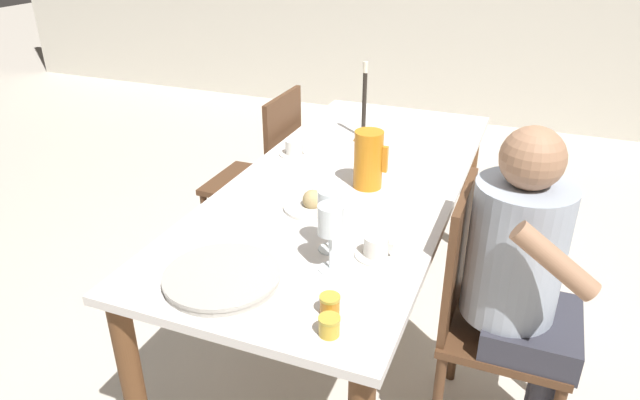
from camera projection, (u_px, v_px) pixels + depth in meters
The scene contains 15 objects.
ground_plane at pixel (344, 331), 2.63m from camera, with size 20.00×20.00×0.00m, color beige.
dining_table at pixel (347, 201), 2.33m from camera, with size 0.86×2.03×0.77m.
chair_person_side at pixel (487, 312), 1.95m from camera, with size 0.42×0.42×0.94m.
chair_opposite at pixel (264, 175), 2.98m from camera, with size 0.42×0.42×0.94m.
person_seated at pixel (523, 274), 1.80m from camera, with size 0.39×0.41×1.19m.
red_pitcher at pixel (368, 159), 2.17m from camera, with size 0.14×0.11×0.23m.
wine_glass_water at pixel (331, 223), 1.63m from camera, with size 0.08×0.08×0.21m.
wine_glass_juice at pixel (330, 207), 1.74m from camera, with size 0.08×0.08×0.21m.
teacup_near_person at pixel (376, 248), 1.76m from camera, with size 0.13×0.13×0.07m.
teacup_across at pixel (294, 149), 2.51m from camera, with size 0.13×0.13×0.07m.
serving_tray at pixel (222, 278), 1.64m from camera, with size 0.34×0.34×0.03m.
bread_plate at pixel (313, 204), 2.05m from camera, with size 0.21×0.21×0.07m.
jam_jar_amber at pixel (329, 325), 1.43m from camera, with size 0.06×0.06×0.05m.
jam_jar_red at pixel (330, 304), 1.51m from camera, with size 0.06×0.06×0.05m.
candlestick_tall at pixel (364, 108), 2.65m from camera, with size 0.06×0.06×0.36m.
Camera 1 is at (0.66, -1.97, 1.72)m, focal length 32.00 mm.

